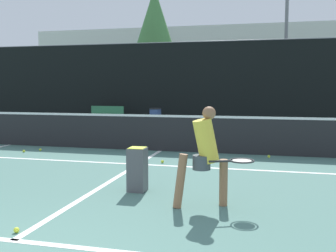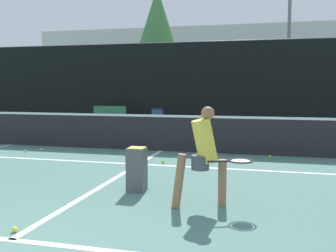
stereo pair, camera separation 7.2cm
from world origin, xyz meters
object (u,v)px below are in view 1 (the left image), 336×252
Objects in this scene: player_practicing at (206,153)px; parked_car at (168,107)px; ball_hopper at (137,168)px; trash_bin at (155,118)px; courtside_bench at (106,116)px.

player_practicing is 15.39m from parked_car.
parked_car reaches higher than ball_hopper.
ball_hopper is at bearing -76.03° from trash_bin.
player_practicing is 1.37m from ball_hopper.
ball_hopper is at bearing 131.78° from player_practicing.
ball_hopper is 10.41m from courtside_bench.
trash_bin is 0.20× the size of parked_car.
player_practicing reaches higher than ball_hopper.
player_practicing reaches higher than courtside_bench.
trash_bin is 5.10m from parked_car.
ball_hopper is (-1.18, 0.56, -0.40)m from player_practicing.
trash_bin is at bearing 103.97° from ball_hopper.
courtside_bench is at bearing -106.70° from parked_car.
player_practicing is 0.95× the size of courtside_bench.
parked_car is (1.45, 4.85, 0.12)m from courtside_bench.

